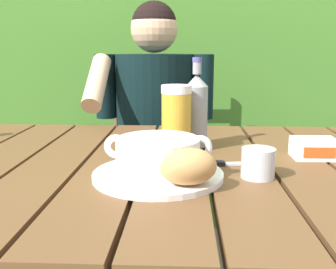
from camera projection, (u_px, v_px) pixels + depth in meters
The scene contains 12 objects.
dining_table at pixel (175, 198), 0.94m from camera, with size 1.29×0.91×0.73m.
hedge_backdrop at pixel (167, 29), 2.31m from camera, with size 3.93×0.93×2.83m.
chair_near_diner at pixel (158, 162), 1.85m from camera, with size 0.46×0.43×0.93m.
person_eating at pixel (153, 123), 1.61m from camera, with size 0.48×0.47×1.18m.
serving_plate at pixel (158, 175), 0.81m from camera, with size 0.27×0.27×0.01m.
soup_bowl at pixel (158, 154), 0.80m from camera, with size 0.22×0.17×0.08m.
bread_roll at pixel (188, 166), 0.73m from camera, with size 0.12×0.10×0.07m.
beer_glass at pixel (176, 119), 1.00m from camera, with size 0.08×0.08×0.17m.
beer_bottle at pixel (196, 109), 1.06m from camera, with size 0.06×0.06×0.24m.
water_glass_small at pixel (258, 163), 0.81m from camera, with size 0.07×0.07×0.06m.
butter_tub at pixel (314, 148), 0.96m from camera, with size 0.10×0.08×0.05m.
table_knife at pixel (223, 164), 0.90m from camera, with size 0.14×0.04×0.01m.
Camera 1 is at (0.02, -0.89, 0.99)m, focal length 41.85 mm.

